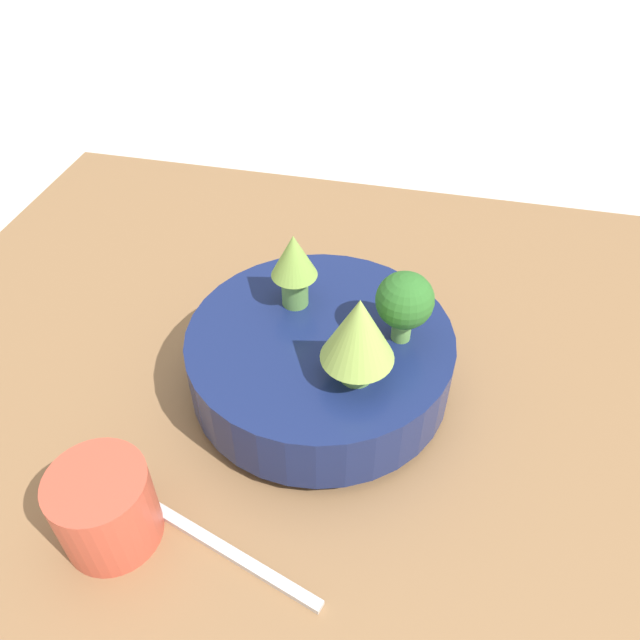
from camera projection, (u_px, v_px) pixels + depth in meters
name	position (u px, v px, depth m)	size (l,w,h in m)	color
ground_plane	(310.00, 397.00, 0.71)	(6.00, 6.00, 0.00)	silver
table	(310.00, 387.00, 0.69)	(0.99, 0.83, 0.04)	olive
bowl	(320.00, 359.00, 0.64)	(0.27, 0.27, 0.08)	navy
romanesco_piece_far	(294.00, 263.00, 0.62)	(0.05, 0.05, 0.08)	#609347
broccoli_floret_right	(404.00, 304.00, 0.58)	(0.06, 0.06, 0.08)	#6BA34C
romanesco_piece_near	(358.00, 332.00, 0.54)	(0.07, 0.07, 0.09)	#609347
cup	(105.00, 508.00, 0.52)	(0.08, 0.08, 0.08)	#C64C38
fork	(228.00, 551.00, 0.53)	(0.18, 0.07, 0.01)	silver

